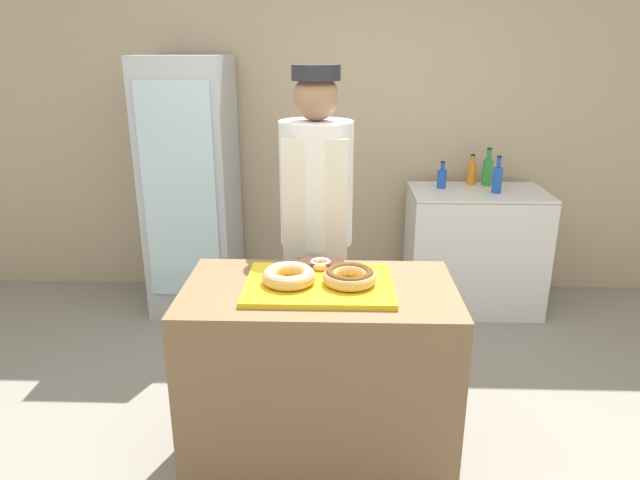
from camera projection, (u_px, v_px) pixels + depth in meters
name	position (u px, v px, depth m)	size (l,w,h in m)	color
ground_plane	(319.00, 458.00, 2.73)	(14.00, 14.00, 0.00)	gray
wall_back	(328.00, 119.00, 4.31)	(8.00, 0.06, 2.70)	tan
display_counter	(319.00, 377.00, 2.59)	(1.18, 0.65, 0.89)	brown
serving_tray	(319.00, 285.00, 2.44)	(0.63, 0.45, 0.02)	yellow
donut_light_glaze	(289.00, 275.00, 2.42)	(0.23, 0.23, 0.06)	tan
donut_chocolate_glaze	(350.00, 276.00, 2.41)	(0.23, 0.23, 0.06)	tan
donut_mini_center	(320.00, 264.00, 2.59)	(0.11, 0.11, 0.04)	tan
brownie_back_left	(306.00, 264.00, 2.59)	(0.08, 0.08, 0.03)	#382111
brownie_back_right	(335.00, 265.00, 2.59)	(0.08, 0.08, 0.03)	#382111
baker_person	(316.00, 227.00, 3.07)	(0.38, 0.38, 1.78)	#4C4C51
beverage_fridge	(192.00, 187.00, 4.10)	(0.59, 0.68, 1.81)	#ADB2B7
chest_freezer	(474.00, 249.00, 4.20)	(0.96, 0.58, 0.89)	silver
bottle_green	(487.00, 171.00, 4.18)	(0.07, 0.07, 0.28)	#2D8C38
bottle_orange	(472.00, 173.00, 4.21)	(0.06, 0.06, 0.23)	orange
bottle_blue	(497.00, 179.00, 3.97)	(0.07, 0.07, 0.26)	#1E4CB2
bottle_blue_b	(442.00, 178.00, 4.11)	(0.07, 0.07, 0.20)	#1E4CB2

